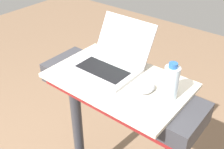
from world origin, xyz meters
name	(u,v)px	position (x,y,z in m)	size (l,w,h in m)	color
desk_board	(118,80)	(0.00, 0.70, 1.09)	(0.70, 0.44, 0.02)	beige
laptop	(111,59)	(-0.10, 0.77, 1.15)	(0.33, 0.35, 0.23)	#B7B7BC
computer_mouse	(147,88)	(0.17, 0.70, 1.12)	(0.06, 0.10, 0.03)	#B2B2B7
water_bottle	(171,82)	(0.27, 0.72, 1.18)	(0.07, 0.07, 0.18)	silver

